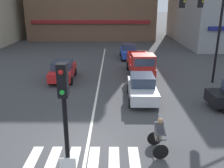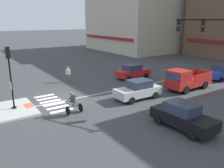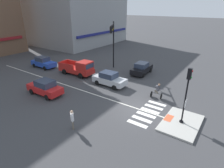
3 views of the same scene
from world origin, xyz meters
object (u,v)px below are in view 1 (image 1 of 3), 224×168
car_blue_eastbound_distant (129,51)px  car_silver_eastbound_mid (142,88)px  traffic_light_mast (209,23)px  pickup_truck_red_eastbound_far (141,64)px  signal_pole (66,132)px  cyclist (159,134)px  car_red_westbound_far (63,70)px

car_blue_eastbound_distant → car_silver_eastbound_mid: size_ratio=1.00×
traffic_light_mast → pickup_truck_red_eastbound_far: 6.35m
car_blue_eastbound_distant → signal_pole: bearing=-97.6°
car_blue_eastbound_distant → pickup_truck_red_eastbound_far: 6.96m
car_silver_eastbound_mid → signal_pole: bearing=-108.0°
car_silver_eastbound_mid → car_blue_eastbound_distant: bearing=90.7°
pickup_truck_red_eastbound_far → cyclist: bearing=-92.4°
car_blue_eastbound_distant → car_silver_eastbound_mid: bearing=-89.3°
signal_pole → pickup_truck_red_eastbound_far: (3.60, 15.04, -1.95)m
car_red_westbound_far → cyclist: size_ratio=2.46×
car_silver_eastbound_mid → cyclist: bearing=-89.8°
signal_pole → car_silver_eastbound_mid: 10.22m
car_silver_eastbound_mid → pickup_truck_red_eastbound_far: size_ratio=0.80×
traffic_light_mast → car_blue_eastbound_distant: traffic_light_mast is taller
car_blue_eastbound_distant → cyclist: (0.18, -18.52, 0.06)m
car_red_westbound_far → pickup_truck_red_eastbound_far: bearing=11.6°
cyclist → pickup_truck_red_eastbound_far: bearing=87.6°
signal_pole → traffic_light_mast: size_ratio=0.67×
car_blue_eastbound_distant → traffic_light_mast: bearing=-61.9°
signal_pole → pickup_truck_red_eastbound_far: 15.59m
car_red_westbound_far → pickup_truck_red_eastbound_far: pickup_truck_red_eastbound_far is taller
car_blue_eastbound_distant → pickup_truck_red_eastbound_far: size_ratio=0.80×
traffic_light_mast → cyclist: bearing=-118.7°
car_silver_eastbound_mid → pickup_truck_red_eastbound_far: (0.51, 5.54, 0.17)m
signal_pole → car_silver_eastbound_mid: signal_pole is taller
car_red_westbound_far → car_silver_eastbound_mid: same height
car_blue_eastbound_distant → car_silver_eastbound_mid: 12.46m
signal_pole → traffic_light_mast: bearing=57.1°
pickup_truck_red_eastbound_far → cyclist: pickup_truck_red_eastbound_far is taller
pickup_truck_red_eastbound_far → cyclist: (-0.49, -11.60, -0.11)m
traffic_light_mast → cyclist: 10.94m
signal_pole → car_blue_eastbound_distant: signal_pole is taller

